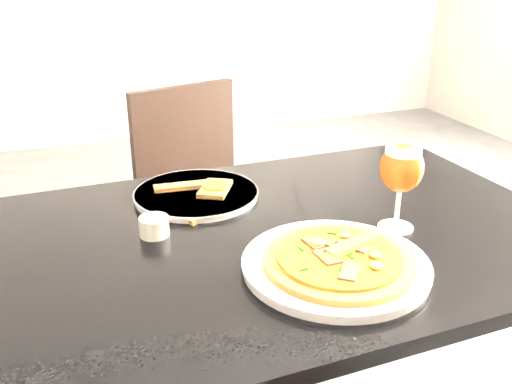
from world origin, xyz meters
name	(u,v)px	position (x,y,z in m)	size (l,w,h in m)	color
dining_table	(282,268)	(-0.20, -0.15, 0.66)	(1.22, 0.83, 0.75)	black
chair_far	(204,206)	(-0.17, 0.61, 0.48)	(0.50, 0.50, 0.87)	black
plate_main	(335,265)	(-0.17, -0.33, 0.76)	(0.34, 0.34, 0.02)	silver
pizza	(340,259)	(-0.17, -0.34, 0.78)	(0.27, 0.27, 0.03)	brown
plate_second	(196,194)	(-0.33, 0.08, 0.76)	(0.29, 0.29, 0.02)	silver
crust_scraps	(204,188)	(-0.31, 0.08, 0.77)	(0.19, 0.12, 0.01)	brown
loose_crust	(207,215)	(-0.33, -0.03, 0.75)	(0.10, 0.02, 0.01)	brown
sauce_cup	(154,226)	(-0.45, -0.08, 0.77)	(0.06, 0.06, 0.04)	beige
beer_glass	(402,169)	(0.02, -0.22, 0.88)	(0.09, 0.09, 0.18)	silver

